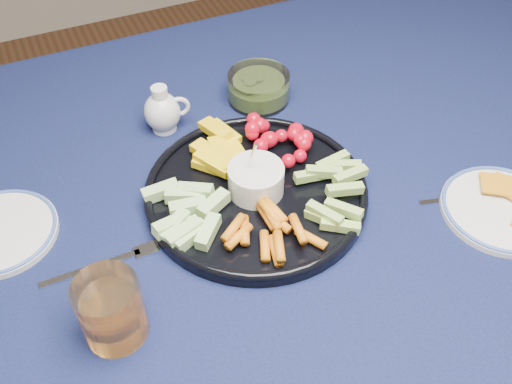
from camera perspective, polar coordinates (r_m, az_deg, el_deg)
name	(u,v)px	position (r m, az deg, el deg)	size (l,w,h in m)	color
dining_table	(288,205)	(1.04, 3.25, -1.26)	(1.67, 1.07, 0.75)	#482918
crudite_platter	(255,189)	(0.91, -0.12, 0.31)	(0.36, 0.36, 0.11)	black
creamer_pitcher	(163,111)	(1.04, -9.30, 7.97)	(0.08, 0.07, 0.09)	silver
pickle_bowl	(259,88)	(1.11, 0.27, 10.32)	(0.12, 0.12, 0.06)	white
cheese_plate	(502,208)	(0.98, 23.40, -1.48)	(0.19, 0.19, 0.02)	silver
juice_tumbler	(112,312)	(0.76, -14.19, -11.60)	(0.08, 0.08, 0.10)	white
fork_left	(111,262)	(0.87, -14.29, -6.80)	(0.18, 0.02, 0.00)	silver
fork_right	(472,197)	(0.99, 20.75, -0.45)	(0.15, 0.05, 0.00)	silver
side_plate_extra	(0,232)	(0.95, -24.26, -3.66)	(0.17, 0.17, 0.01)	silver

